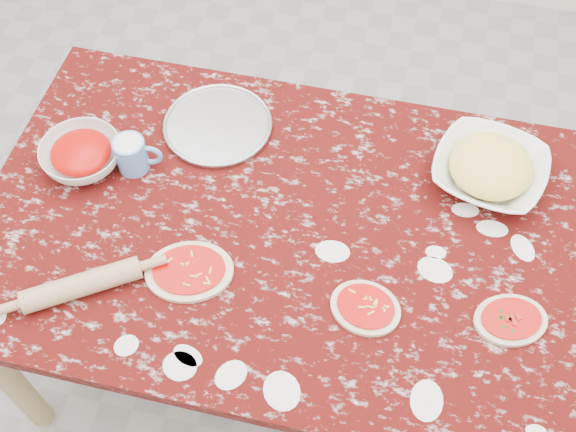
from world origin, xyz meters
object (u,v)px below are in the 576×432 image
at_px(worktable, 288,244).
at_px(flour_mug, 133,154).
at_px(pizza_tray, 218,126).
at_px(rolling_pin, 82,285).
at_px(cheese_bowl, 489,171).
at_px(sauce_bowl, 82,156).

relative_size(worktable, flour_mug, 12.61).
relative_size(worktable, pizza_tray, 5.33).
bearing_deg(worktable, rolling_pin, -146.54).
distance_m(worktable, cheese_bowl, 0.56).
height_order(pizza_tray, sauce_bowl, sauce_bowl).
distance_m(pizza_tray, cheese_bowl, 0.75).
height_order(sauce_bowl, flour_mug, flour_mug).
bearing_deg(pizza_tray, cheese_bowl, -1.10).
height_order(pizza_tray, cheese_bowl, cheese_bowl).
xyz_separation_m(worktable, sauce_bowl, (-0.59, 0.08, 0.12)).
xyz_separation_m(pizza_tray, sauce_bowl, (-0.32, -0.21, 0.03)).
bearing_deg(rolling_pin, sauce_bowl, 112.17).
relative_size(pizza_tray, cheese_bowl, 1.03).
xyz_separation_m(cheese_bowl, flour_mug, (-0.93, -0.17, 0.02)).
height_order(worktable, rolling_pin, rolling_pin).
xyz_separation_m(pizza_tray, rolling_pin, (-0.17, -0.57, 0.02)).
height_order(sauce_bowl, rolling_pin, sauce_bowl).
xyz_separation_m(sauce_bowl, cheese_bowl, (1.07, 0.19, 0.00)).
xyz_separation_m(worktable, rolling_pin, (-0.44, -0.29, 0.11)).
height_order(worktable, pizza_tray, pizza_tray).
height_order(sauce_bowl, cheese_bowl, cheese_bowl).
bearing_deg(sauce_bowl, flour_mug, 8.96).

